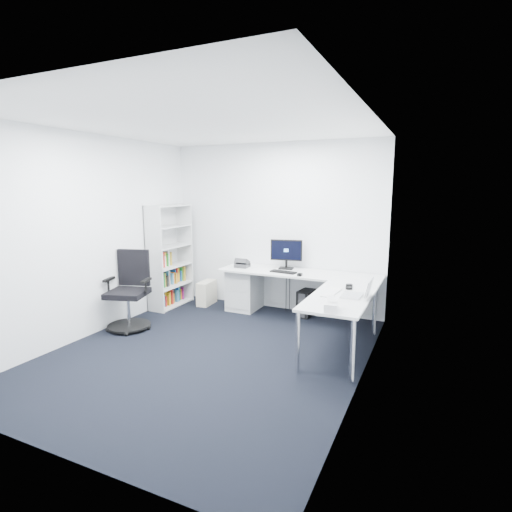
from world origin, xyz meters
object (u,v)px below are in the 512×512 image
at_px(bookshelf, 170,256).
at_px(monitor, 286,254).
at_px(laptop, 352,287).
at_px(task_chair, 127,291).
at_px(l_desk, 291,301).

bearing_deg(bookshelf, monitor, 13.04).
xyz_separation_m(bookshelf, laptop, (3.18, -0.73, -0.02)).
relative_size(bookshelf, laptop, 5.18).
relative_size(monitor, laptop, 1.51).
height_order(task_chair, laptop, task_chair).
bearing_deg(monitor, laptop, -54.08).
bearing_deg(l_desk, task_chair, -150.60).
bearing_deg(monitor, l_desk, -73.24).
bearing_deg(l_desk, laptop, -34.07).
bearing_deg(laptop, l_desk, 146.16).
distance_m(l_desk, bookshelf, 2.23).
height_order(task_chair, monitor, monitor).
relative_size(l_desk, task_chair, 2.22).
height_order(bookshelf, monitor, bookshelf).
bearing_deg(l_desk, monitor, 118.11).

